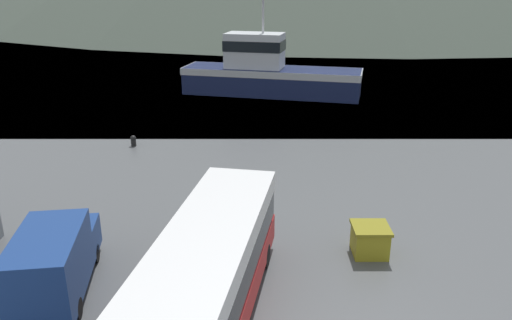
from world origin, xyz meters
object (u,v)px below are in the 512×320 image
at_px(tour_bus, 208,274).
at_px(storage_bin, 370,240).
at_px(fishing_boat, 268,72).
at_px(delivery_van, 54,260).

distance_m(tour_bus, storage_bin, 7.37).
height_order(tour_bus, storage_bin, tour_bus).
height_order(fishing_boat, storage_bin, fishing_boat).
xyz_separation_m(tour_bus, storage_bin, (5.89, 4.26, -1.22)).
bearing_deg(delivery_van, fishing_boat, 68.38).
distance_m(fishing_boat, storage_bin, 28.82).
distance_m(tour_bus, fishing_boat, 32.94).
xyz_separation_m(delivery_van, storage_bin, (11.22, 2.68, -0.72)).
bearing_deg(storage_bin, delivery_van, -166.56).
relative_size(delivery_van, storage_bin, 3.99).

